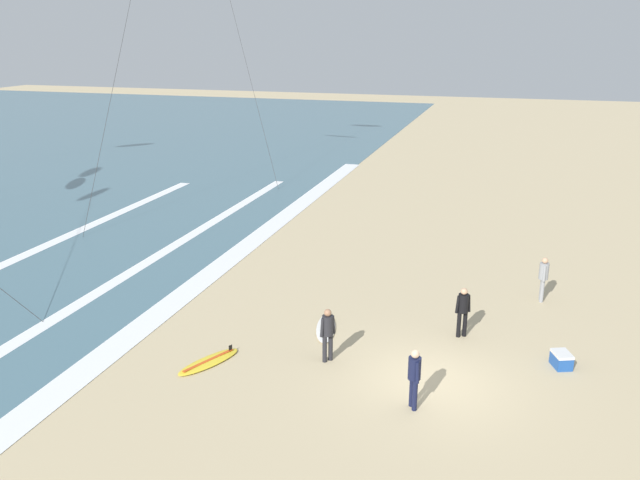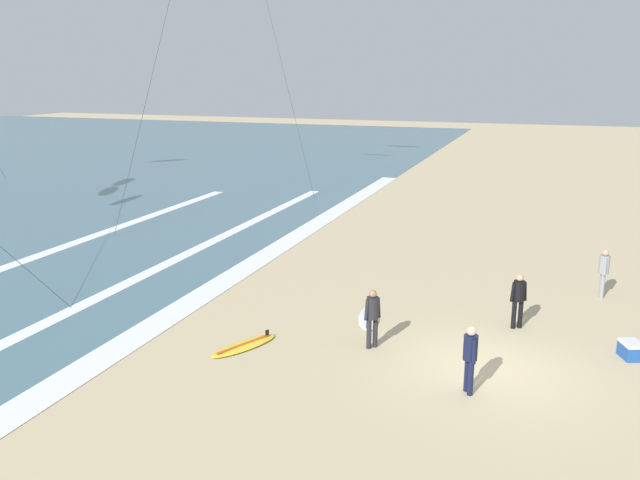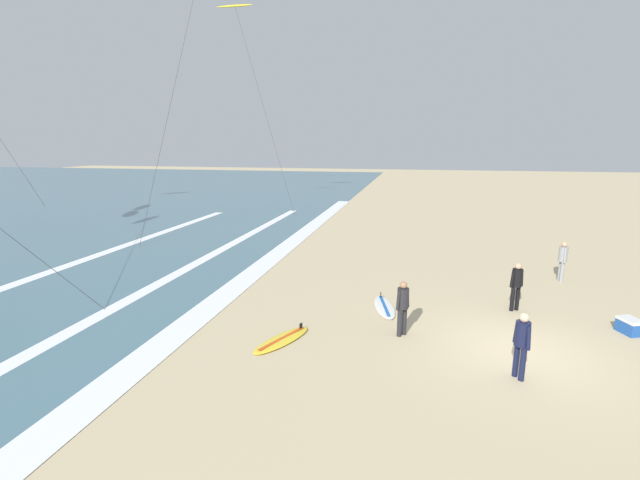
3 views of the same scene
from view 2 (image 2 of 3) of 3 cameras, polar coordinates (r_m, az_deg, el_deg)
ground_plane at (r=16.98m, az=14.14°, el=-10.78°), size 160.00×160.00×0.00m
wave_foam_shoreline at (r=19.47m, az=-14.55°, el=-7.42°), size 57.77×1.02×0.01m
wave_foam_mid_break at (r=21.76m, az=-20.25°, el=-5.53°), size 43.21×0.56×0.01m
surfer_mid_group at (r=19.45m, az=16.72°, el=-4.64°), size 0.34×0.48×1.60m
surfer_left_far at (r=17.40m, az=4.54°, el=-6.31°), size 0.44×0.40×1.60m
surfer_foreground_main at (r=15.37m, az=12.79°, el=-9.53°), size 0.48×0.34×1.60m
surfer_background_far at (r=22.98m, az=23.23°, el=-2.30°), size 0.51×0.32×1.60m
surfboard_left_pile at (r=17.82m, az=-6.56°, el=-9.01°), size 2.16×1.43×0.25m
surfboard_foreground_flat at (r=19.65m, az=4.21°, el=-6.68°), size 2.18×1.06×0.25m
cooler_box at (r=18.76m, az=25.18°, el=-8.55°), size 0.73×0.64×0.44m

